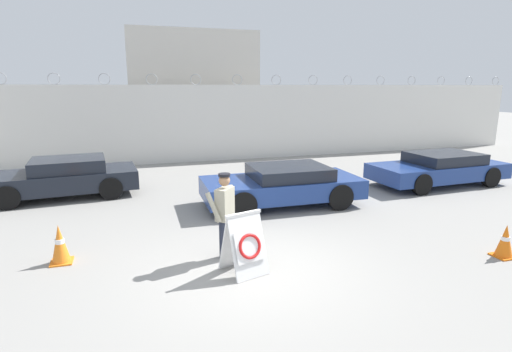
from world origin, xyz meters
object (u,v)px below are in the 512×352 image
object	(u,v)px
parked_car_rear_sedan	(283,184)
parked_car_far_side	(439,168)
parked_car_front_coupe	(63,177)
traffic_cone_mid	(505,241)
barricade_sign	(245,243)
traffic_cone_near	(60,244)
security_guard	(225,212)

from	to	relation	value
parked_car_rear_sedan	parked_car_far_side	size ratio (longest dim) A/B	0.94
parked_car_front_coupe	parked_car_far_side	size ratio (longest dim) A/B	0.94
traffic_cone_mid	parked_car_rear_sedan	xyz separation A→B (m)	(-2.85, 4.64, 0.26)
barricade_sign	traffic_cone_mid	bearing A→B (deg)	-25.78
barricade_sign	parked_car_far_side	bearing A→B (deg)	12.48
traffic_cone_near	parked_car_front_coupe	bearing A→B (deg)	96.79
traffic_cone_near	parked_car_far_side	distance (m)	11.69
barricade_sign	parked_car_front_coupe	world-z (taller)	parked_car_front_coupe
security_guard	parked_car_front_coupe	size ratio (longest dim) A/B	0.38
traffic_cone_mid	parked_car_far_side	bearing A→B (deg)	59.77
barricade_sign	parked_car_far_side	xyz separation A→B (m)	(8.10, 4.36, 0.02)
barricade_sign	parked_car_front_coupe	size ratio (longest dim) A/B	0.25
parked_car_far_side	parked_car_rear_sedan	bearing A→B (deg)	3.37
traffic_cone_near	parked_car_rear_sedan	world-z (taller)	parked_car_rear_sedan
parked_car_front_coupe	security_guard	bearing A→B (deg)	116.86
barricade_sign	security_guard	size ratio (longest dim) A/B	0.66
barricade_sign	parked_car_front_coupe	distance (m)	7.57
barricade_sign	traffic_cone_near	size ratio (longest dim) A/B	1.49
traffic_cone_mid	parked_car_front_coupe	xyz separation A→B (m)	(-8.86, 7.41, 0.28)
security_guard	traffic_cone_mid	distance (m)	5.51
traffic_cone_mid	parked_car_front_coupe	bearing A→B (deg)	140.10
barricade_sign	parked_car_front_coupe	xyz separation A→B (m)	(-3.83, 6.53, 0.05)
traffic_cone_near	parked_car_far_side	xyz separation A→B (m)	(11.32, 2.92, 0.20)
security_guard	traffic_cone_near	xyz separation A→B (m)	(-3.03, 0.73, -0.56)
traffic_cone_near	barricade_sign	bearing A→B (deg)	-24.18
traffic_cone_near	traffic_cone_mid	size ratio (longest dim) A/B	1.14
traffic_cone_mid	traffic_cone_near	bearing A→B (deg)	164.25
security_guard	traffic_cone_mid	bearing A→B (deg)	113.85
parked_car_far_side	parked_car_front_coupe	bearing A→B (deg)	-12.81
barricade_sign	parked_car_rear_sedan	xyz separation A→B (m)	(2.19, 3.75, 0.03)
barricade_sign	security_guard	xyz separation A→B (m)	(-0.19, 0.71, 0.38)
parked_car_far_side	traffic_cone_near	bearing A→B (deg)	11.94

